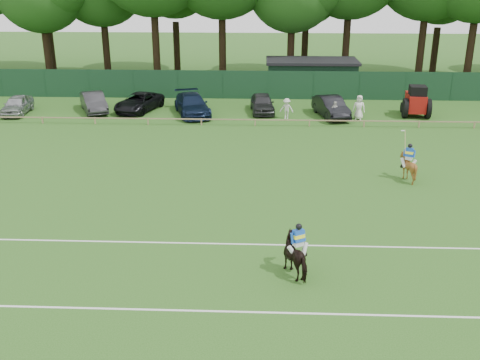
# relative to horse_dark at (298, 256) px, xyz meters

# --- Properties ---
(ground) EXTENTS (160.00, 160.00, 0.00)m
(ground) POSITION_rel_horse_dark_xyz_m (-2.96, 3.36, -0.77)
(ground) COLOR #1E4C14
(ground) RESTS_ON ground
(horse_dark) EXTENTS (1.62, 2.00, 1.54)m
(horse_dark) POSITION_rel_horse_dark_xyz_m (0.00, 0.00, 0.00)
(horse_dark) COLOR black
(horse_dark) RESTS_ON ground
(horse_chestnut) EXTENTS (1.69, 1.77, 1.51)m
(horse_chestnut) POSITION_rel_horse_dark_xyz_m (6.60, 10.42, -0.02)
(horse_chestnut) COLOR brown
(horse_chestnut) RESTS_ON ground
(sedan_silver) EXTENTS (2.06, 4.38, 1.45)m
(sedan_silver) POSITION_rel_horse_dark_xyz_m (-21.00, 24.16, -0.05)
(sedan_silver) COLOR #A0A2A5
(sedan_silver) RESTS_ON ground
(sedan_grey) EXTENTS (3.45, 4.93, 1.54)m
(sedan_grey) POSITION_rel_horse_dark_xyz_m (-15.09, 25.13, -0.00)
(sedan_grey) COLOR #29292B
(sedan_grey) RESTS_ON ground
(suv_black) EXTENTS (3.78, 5.63, 1.44)m
(suv_black) POSITION_rel_horse_dark_xyz_m (-11.49, 25.50, -0.05)
(suv_black) COLOR black
(suv_black) RESTS_ON ground
(sedan_navy) EXTENTS (3.82, 5.99, 1.62)m
(sedan_navy) POSITION_rel_horse_dark_xyz_m (-7.01, 24.44, 0.04)
(sedan_navy) COLOR #101B32
(sedan_navy) RESTS_ON ground
(hatch_grey) EXTENTS (2.14, 4.53, 1.50)m
(hatch_grey) POSITION_rel_horse_dark_xyz_m (-1.46, 25.46, -0.02)
(hatch_grey) COLOR #2B2B2E
(hatch_grey) RESTS_ON ground
(estate_black) EXTENTS (2.76, 5.09, 1.59)m
(estate_black) POSITION_rel_horse_dark_xyz_m (3.91, 24.23, 0.02)
(estate_black) COLOR black
(estate_black) RESTS_ON ground
(spectator_left) EXTENTS (1.11, 0.75, 1.60)m
(spectator_left) POSITION_rel_horse_dark_xyz_m (0.43, 23.48, 0.03)
(spectator_left) COLOR beige
(spectator_left) RESTS_ON ground
(spectator_mid) EXTENTS (0.96, 0.80, 1.54)m
(spectator_mid) POSITION_rel_horse_dark_xyz_m (4.03, 22.91, -0.00)
(spectator_mid) COLOR beige
(spectator_mid) RESTS_ON ground
(spectator_right) EXTENTS (1.03, 0.79, 1.87)m
(spectator_right) POSITION_rel_horse_dark_xyz_m (5.96, 23.54, 0.17)
(spectator_right) COLOR white
(spectator_right) RESTS_ON ground
(rider_dark) EXTENTS (0.88, 0.62, 1.41)m
(rider_dark) POSITION_rel_horse_dark_xyz_m (0.01, -0.01, 0.71)
(rider_dark) COLOR silver
(rider_dark) RESTS_ON ground
(rider_chestnut) EXTENTS (0.90, 0.79, 2.05)m
(rider_chestnut) POSITION_rel_horse_dark_xyz_m (6.59, 10.41, 0.69)
(rider_chestnut) COLOR silver
(rider_chestnut) RESTS_ON ground
(pitch_lines) EXTENTS (60.00, 5.10, 0.01)m
(pitch_lines) POSITION_rel_horse_dark_xyz_m (-2.96, -0.14, -0.77)
(pitch_lines) COLOR silver
(pitch_lines) RESTS_ON ground
(pitch_rail) EXTENTS (62.10, 0.10, 0.50)m
(pitch_rail) POSITION_rel_horse_dark_xyz_m (-2.96, 21.36, -0.33)
(pitch_rail) COLOR #997F5B
(pitch_rail) RESTS_ON ground
(perimeter_fence) EXTENTS (92.08, 0.08, 2.50)m
(perimeter_fence) POSITION_rel_horse_dark_xyz_m (-2.96, 30.36, 0.48)
(perimeter_fence) COLOR #14351E
(perimeter_fence) RESTS_ON ground
(utility_shed) EXTENTS (8.40, 4.40, 3.04)m
(utility_shed) POSITION_rel_horse_dark_xyz_m (3.04, 33.36, 0.77)
(utility_shed) COLOR #14331E
(utility_shed) RESTS_ON ground
(tree_row) EXTENTS (96.00, 12.00, 21.00)m
(tree_row) POSITION_rel_horse_dark_xyz_m (-0.96, 38.36, -0.77)
(tree_row) COLOR #26561C
(tree_row) RESTS_ON ground
(tractor) EXTENTS (2.19, 3.07, 2.46)m
(tractor) POSITION_rel_horse_dark_xyz_m (10.55, 24.70, 0.39)
(tractor) COLOR maroon
(tractor) RESTS_ON ground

